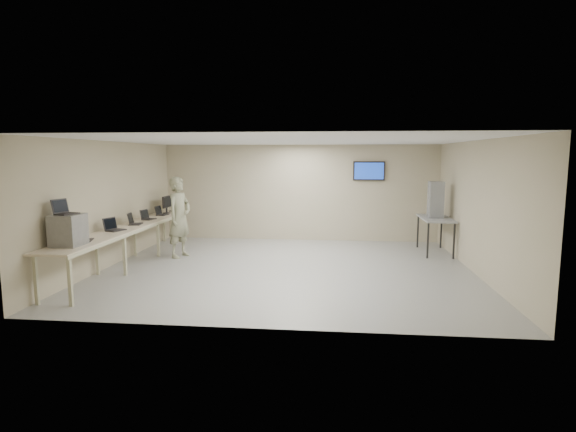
# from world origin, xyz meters

# --- Properties ---
(room) EXTENTS (8.01, 7.01, 2.81)m
(room) POSITION_xyz_m (0.03, 0.06, 1.41)
(room) COLOR #A7A7A7
(room) RESTS_ON ground
(workbench) EXTENTS (0.76, 6.00, 0.90)m
(workbench) POSITION_xyz_m (-3.59, 0.00, 0.83)
(workbench) COLOR beige
(workbench) RESTS_ON ground
(equipment_box) EXTENTS (0.47, 0.54, 0.56)m
(equipment_box) POSITION_xyz_m (-3.65, -2.26, 1.18)
(equipment_box) COLOR gray
(equipment_box) RESTS_ON workbench
(laptop_on_box) EXTENTS (0.38, 0.41, 0.27)m
(laptop_on_box) POSITION_xyz_m (-3.70, -2.26, 1.53)
(laptop_on_box) COLOR black
(laptop_on_box) RESTS_ON equipment_box
(laptop_0) EXTENTS (0.36, 0.39, 0.26)m
(laptop_0) POSITION_xyz_m (-3.66, -1.80, 0.97)
(laptop_0) COLOR black
(laptop_0) RESTS_ON workbench
(laptop_1) EXTENTS (0.40, 0.43, 0.28)m
(laptop_1) POSITION_xyz_m (-3.64, -0.66, 0.97)
(laptop_1) COLOR black
(laptop_1) RESTS_ON workbench
(laptop_2) EXTENTS (0.33, 0.38, 0.27)m
(laptop_2) POSITION_xyz_m (-3.60, 0.23, 0.97)
(laptop_2) COLOR black
(laptop_2) RESTS_ON workbench
(laptop_3) EXTENTS (0.33, 0.36, 0.25)m
(laptop_3) POSITION_xyz_m (-3.62, 1.04, 0.96)
(laptop_3) COLOR black
(laptop_3) RESTS_ON workbench
(laptop_4) EXTENTS (0.30, 0.34, 0.25)m
(laptop_4) POSITION_xyz_m (-3.60, 1.89, 0.96)
(laptop_4) COLOR black
(laptop_4) RESTS_ON workbench
(monitor_near) EXTENTS (0.21, 0.48, 0.48)m
(monitor_near) POSITION_xyz_m (-3.60, 2.31, 1.19)
(monitor_near) COLOR black
(monitor_near) RESTS_ON workbench
(monitor_far) EXTENTS (0.21, 0.47, 0.47)m
(monitor_far) POSITION_xyz_m (-3.60, 2.75, 1.18)
(monitor_far) COLOR black
(monitor_far) RESTS_ON workbench
(soldier) EXTENTS (0.68, 0.84, 1.97)m
(soldier) POSITION_xyz_m (-2.74, 0.91, 0.99)
(soldier) COLOR slate
(soldier) RESTS_ON ground
(side_table) EXTENTS (0.71, 1.53, 0.92)m
(side_table) POSITION_xyz_m (3.60, 2.02, 0.85)
(side_table) COLOR gray
(side_table) RESTS_ON ground
(storage_bins) EXTENTS (0.35, 0.39, 0.92)m
(storage_bins) POSITION_xyz_m (3.58, 2.02, 1.38)
(storage_bins) COLOR #92959A
(storage_bins) RESTS_ON side_table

